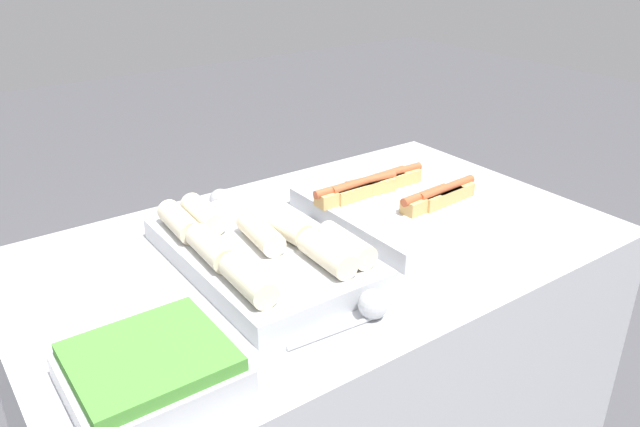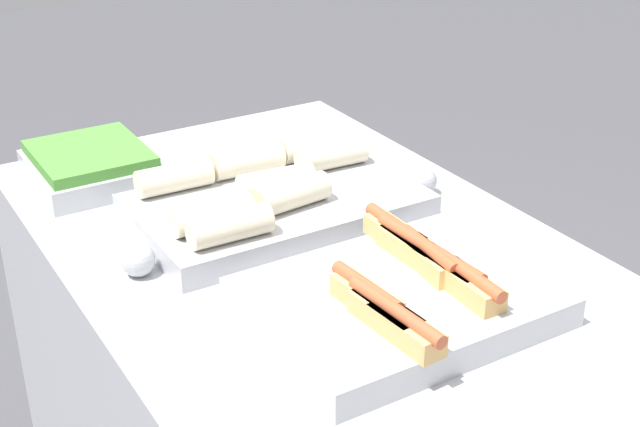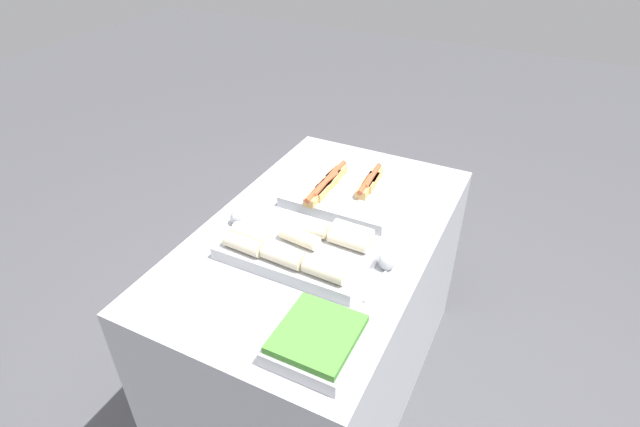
{
  "view_description": "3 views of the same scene",
  "coord_description": "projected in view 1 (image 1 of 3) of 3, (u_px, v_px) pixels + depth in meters",
  "views": [
    {
      "loc": [
        -0.77,
        -1.08,
        1.61
      ],
      "look_at": [
        -0.0,
        0.0,
        0.98
      ],
      "focal_mm": 35.0,
      "sensor_mm": 36.0,
      "label": 1
    },
    {
      "loc": [
        1.21,
        -0.73,
        1.69
      ],
      "look_at": [
        -0.0,
        0.0,
        0.98
      ],
      "focal_mm": 50.0,
      "sensor_mm": 36.0,
      "label": 2
    },
    {
      "loc": [
        -1.4,
        -0.7,
        2.06
      ],
      "look_at": [
        -0.0,
        0.0,
        0.98
      ],
      "focal_mm": 28.0,
      "sensor_mm": 36.0,
      "label": 3
    }
  ],
  "objects": [
    {
      "name": "counter",
      "position": [
        320.0,
        390.0,
        1.69
      ],
      "size": [
        1.43,
        0.86,
        0.9
      ],
      "color": "#B7BABF",
      "rests_on": "ground_plane"
    },
    {
      "name": "tray_wraps",
      "position": [
        260.0,
        249.0,
        1.39
      ],
      "size": [
        0.34,
        0.54,
        0.1
      ],
      "color": "#B7BABF",
      "rests_on": "counter"
    },
    {
      "name": "serving_spoon_far",
      "position": [
        218.0,
        201.0,
        1.66
      ],
      "size": [
        0.21,
        0.06,
        0.06
      ],
      "color": "#B2B5BA",
      "rests_on": "counter"
    },
    {
      "name": "tray_hotdogs",
      "position": [
        396.0,
        205.0,
        1.62
      ],
      "size": [
        0.4,
        0.46,
        0.1
      ],
      "color": "#B7BABF",
      "rests_on": "counter"
    },
    {
      "name": "tray_side_front",
      "position": [
        151.0,
        370.0,
        1.02
      ],
      "size": [
        0.27,
        0.24,
        0.07
      ],
      "color": "#B7BABF",
      "rests_on": "counter"
    },
    {
      "name": "serving_spoon_near",
      "position": [
        370.0,
        306.0,
        1.21
      ],
      "size": [
        0.23,
        0.06,
        0.06
      ],
      "color": "#B2B5BA",
      "rests_on": "counter"
    }
  ]
}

